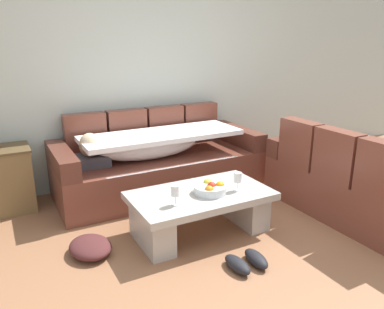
# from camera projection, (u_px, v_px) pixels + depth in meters

# --- Properties ---
(ground_plane) EXTENTS (14.00, 14.00, 0.00)m
(ground_plane) POSITION_uv_depth(u_px,v_px,m) (259.00, 255.00, 3.00)
(ground_plane) COLOR #916041
(back_wall) EXTENTS (9.00, 0.10, 2.70)m
(back_wall) POSITION_uv_depth(u_px,v_px,m) (151.00, 65.00, 4.41)
(back_wall) COLOR #B7C5BC
(back_wall) RESTS_ON ground_plane
(couch_along_wall) EXTENTS (2.24, 0.92, 0.88)m
(couch_along_wall) POSITION_uv_depth(u_px,v_px,m) (156.00, 162.00, 4.18)
(couch_along_wall) COLOR brown
(couch_along_wall) RESTS_ON ground_plane
(couch_near_window) EXTENTS (0.92, 1.76, 0.88)m
(couch_near_window) POSITION_uv_depth(u_px,v_px,m) (360.00, 182.00, 3.61)
(couch_near_window) COLOR brown
(couch_near_window) RESTS_ON ground_plane
(coffee_table) EXTENTS (1.20, 0.68, 0.38)m
(coffee_table) POSITION_uv_depth(u_px,v_px,m) (200.00, 208.00, 3.28)
(coffee_table) COLOR #B4B0A7
(coffee_table) RESTS_ON ground_plane
(fruit_bowl) EXTENTS (0.28, 0.28, 0.10)m
(fruit_bowl) POSITION_uv_depth(u_px,v_px,m) (211.00, 189.00, 3.22)
(fruit_bowl) COLOR silver
(fruit_bowl) RESTS_ON coffee_table
(wine_glass_near_left) EXTENTS (0.07, 0.07, 0.17)m
(wine_glass_near_left) POSITION_uv_depth(u_px,v_px,m) (175.00, 191.00, 2.96)
(wine_glass_near_left) COLOR silver
(wine_glass_near_left) RESTS_ON coffee_table
(wine_glass_near_right) EXTENTS (0.07, 0.07, 0.17)m
(wine_glass_near_right) POSITION_uv_depth(u_px,v_px,m) (238.00, 178.00, 3.25)
(wine_glass_near_right) COLOR silver
(wine_glass_near_right) RESTS_ON coffee_table
(pair_of_shoes) EXTENTS (0.31, 0.28, 0.09)m
(pair_of_shoes) POSITION_uv_depth(u_px,v_px,m) (247.00, 262.00, 2.83)
(pair_of_shoes) COLOR black
(pair_of_shoes) RESTS_ON ground_plane
(crumpled_garment) EXTENTS (0.37, 0.44, 0.12)m
(crumpled_garment) POSITION_uv_depth(u_px,v_px,m) (90.00, 247.00, 3.00)
(crumpled_garment) COLOR #4C2323
(crumpled_garment) RESTS_ON ground_plane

